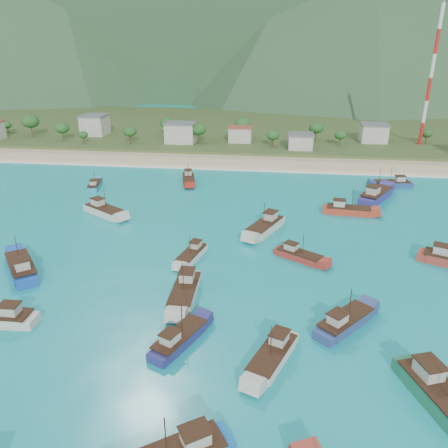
# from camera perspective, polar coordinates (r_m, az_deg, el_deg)

# --- Properties ---
(ground) EXTENTS (600.00, 600.00, 0.00)m
(ground) POSITION_cam_1_polar(r_m,az_deg,el_deg) (72.63, -3.45, -7.51)
(ground) COLOR #0D7D92
(ground) RESTS_ON ground
(beach) EXTENTS (400.00, 18.00, 1.20)m
(beach) POSITION_cam_1_polar(r_m,az_deg,el_deg) (145.82, 2.35, 8.06)
(beach) COLOR beige
(beach) RESTS_ON ground
(land) EXTENTS (400.00, 110.00, 2.40)m
(land) POSITION_cam_1_polar(r_m,az_deg,el_deg) (205.30, 3.95, 12.26)
(land) COLOR #385123
(land) RESTS_ON ground
(surf_line) EXTENTS (400.00, 2.50, 0.08)m
(surf_line) POSITION_cam_1_polar(r_m,az_deg,el_deg) (136.67, 1.98, 7.08)
(surf_line) COLOR white
(surf_line) RESTS_ON ground
(village) EXTENTS (213.09, 28.98, 7.55)m
(village) POSITION_cam_1_polar(r_m,az_deg,el_deg) (168.47, 2.93, 11.68)
(village) COLOR beige
(village) RESTS_ON ground
(vegetation) EXTENTS (276.94, 25.95, 8.85)m
(vegetation) POSITION_cam_1_polar(r_m,az_deg,el_deg) (169.12, 1.05, 11.93)
(vegetation) COLOR #235623
(vegetation) RESTS_ON ground
(radio_tower) EXTENTS (1.20, 1.20, 47.19)m
(radio_tower) POSITION_cam_1_polar(r_m,az_deg,el_deg) (177.62, 25.40, 16.88)
(radio_tower) COLOR red
(radio_tower) RESTS_ON ground
(boat_0) EXTENTS (9.15, 9.92, 6.17)m
(boat_0) POSITION_cam_1_polar(r_m,az_deg,el_deg) (63.77, 15.47, -12.32)
(boat_0) COLOR navy
(boat_0) RESTS_ON ground
(boat_1) EXTENTS (4.53, 9.20, 5.22)m
(boat_1) POSITION_cam_1_polar(r_m,az_deg,el_deg) (124.19, -16.51, 4.83)
(boat_1) COLOR teal
(boat_1) RESTS_ON ground
(boat_2) EXTENTS (6.60, 10.01, 5.73)m
(boat_2) POSITION_cam_1_polar(r_m,az_deg,el_deg) (58.98, -5.87, -14.80)
(boat_2) COLOR navy
(boat_2) RESTS_ON ground
(boat_4) EXTENTS (3.66, 11.52, 6.76)m
(boat_4) POSITION_cam_1_polar(r_m,az_deg,el_deg) (68.28, -5.12, -8.87)
(boat_4) COLOR beige
(boat_4) RESTS_ON ground
(boat_5) EXTENTS (10.46, 13.88, 8.11)m
(boat_5) POSITION_cam_1_polar(r_m,az_deg,el_deg) (115.82, 19.21, 3.52)
(boat_5) COLOR navy
(boat_5) RESTS_ON ground
(boat_6) EXTENTS (5.49, 10.82, 6.14)m
(boat_6) POSITION_cam_1_polar(r_m,az_deg,el_deg) (124.19, -4.65, 5.78)
(boat_6) COLOR #A02015
(boat_6) RESTS_ON ground
(boat_7) EXTENTS (10.65, 4.62, 6.08)m
(boat_7) POSITION_cam_1_polar(r_m,az_deg,el_deg) (128.30, 21.15, 4.86)
(boat_7) COLOR navy
(boat_7) RESTS_ON ground
(boat_8) EXTENTS (8.10, 12.41, 7.09)m
(boat_8) POSITION_cam_1_polar(r_m,az_deg,el_deg) (91.34, 5.43, -0.40)
(boat_8) COLOR beige
(boat_8) RESTS_ON ground
(boat_10) EXTENTS (11.17, 4.28, 6.44)m
(boat_10) POSITION_cam_1_polar(r_m,az_deg,el_deg) (104.22, 15.84, 1.69)
(boat_10) COLOR #B83621
(boat_10) RESTS_ON ground
(boat_11) EXTENTS (9.25, 7.17, 5.44)m
(boat_11) POSITION_cam_1_polar(r_m,az_deg,el_deg) (80.51, 9.72, -4.16)
(boat_11) COLOR #A62D24
(boat_11) RESTS_ON ground
(boat_16) EXTENTS (10.32, 11.42, 7.04)m
(boat_16) POSITION_cam_1_polar(r_m,az_deg,el_deg) (82.26, -24.94, -5.26)
(boat_16) COLOR #184AAC
(boat_16) RESTS_ON ground
(boat_17) EXTENTS (7.79, 12.83, 7.29)m
(boat_17) POSITION_cam_1_polar(r_m,az_deg,el_deg) (55.77, 26.33, -19.65)
(boat_17) COLOR #247A55
(boat_17) RESTS_ON ground
(boat_22) EXTENTS (6.56, 10.57, 6.02)m
(boat_22) POSITION_cam_1_polar(r_m,az_deg,el_deg) (56.35, 6.38, -16.81)
(boat_22) COLOR beige
(boat_22) RESTS_ON ground
(boat_25) EXTENTS (4.66, 9.34, 5.30)m
(boat_25) POSITION_cam_1_polar(r_m,az_deg,el_deg) (80.02, -4.19, -4.07)
(boat_25) COLOR silver
(boat_25) RESTS_ON ground
(boat_26) EXTENTS (11.52, 9.02, 6.79)m
(boat_26) POSITION_cam_1_polar(r_m,az_deg,el_deg) (103.53, -15.40, 1.64)
(boat_26) COLOR beige
(boat_26) RESTS_ON ground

